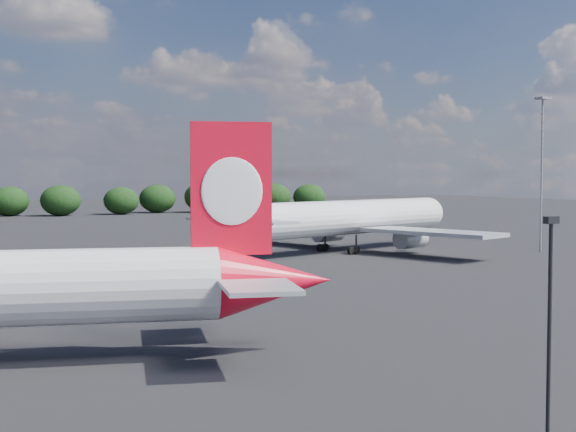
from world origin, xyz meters
name	(u,v)px	position (x,y,z in m)	size (l,w,h in m)	color
china_southern_airliner	(342,219)	(46.72, 57.72, 4.73)	(46.55, 44.69, 15.54)	silver
apron_lamp_post	(549,324)	(12.62, -17.49, 5.36)	(0.55, 0.30, 9.46)	black
floodlight_mast_near	(542,152)	(72.08, 45.63, 14.16)	(1.60, 1.60, 21.82)	gray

